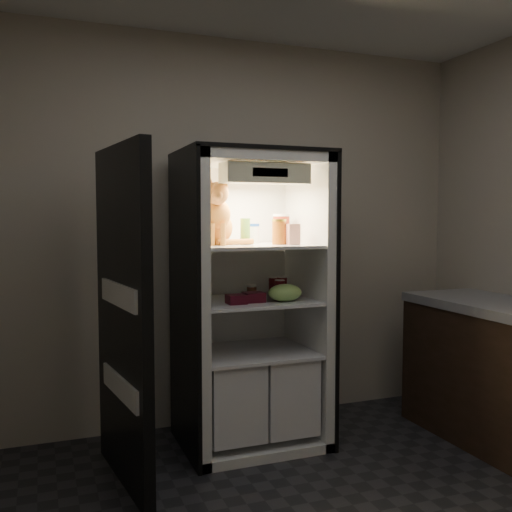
{
  "coord_description": "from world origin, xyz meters",
  "views": [
    {
      "loc": [
        -1.26,
        -2.04,
        1.47
      ],
      "look_at": [
        0.02,
        1.32,
        1.22
      ],
      "focal_mm": 40.0,
      "sensor_mm": 36.0,
      "label": 1
    }
  ],
  "objects_px": {
    "pepper_jar": "(281,228)",
    "berry_box_left": "(236,299)",
    "refrigerator": "(249,321)",
    "cream_carton": "(292,234)",
    "condiment_jar": "(252,292)",
    "soda_can_c": "(280,289)",
    "tabby_cat": "(216,220)",
    "grape_bag": "(285,293)",
    "soda_can_b": "(282,287)",
    "salsa_jar": "(279,232)",
    "mayo_tub": "(252,233)",
    "soda_can_a": "(273,286)",
    "parmesan_shaker": "(245,231)",
    "berry_box_right": "(254,297)"
  },
  "relations": [
    {
      "from": "parmesan_shaker",
      "to": "soda_can_b",
      "type": "bearing_deg",
      "value": 6.49
    },
    {
      "from": "tabby_cat",
      "to": "berry_box_right",
      "type": "xyz_separation_m",
      "value": [
        0.2,
        -0.13,
        -0.48
      ]
    },
    {
      "from": "mayo_tub",
      "to": "soda_can_a",
      "type": "relative_size",
      "value": 1.07
    },
    {
      "from": "refrigerator",
      "to": "soda_can_a",
      "type": "bearing_deg",
      "value": 18.81
    },
    {
      "from": "refrigerator",
      "to": "grape_bag",
      "type": "relative_size",
      "value": 8.69
    },
    {
      "from": "condiment_jar",
      "to": "pepper_jar",
      "type": "bearing_deg",
      "value": 24.25
    },
    {
      "from": "salsa_jar",
      "to": "parmesan_shaker",
      "type": "bearing_deg",
      "value": 151.24
    },
    {
      "from": "soda_can_b",
      "to": "soda_can_c",
      "type": "distance_m",
      "value": 0.13
    },
    {
      "from": "soda_can_b",
      "to": "soda_can_a",
      "type": "bearing_deg",
      "value": 117.86
    },
    {
      "from": "mayo_tub",
      "to": "condiment_jar",
      "type": "xyz_separation_m",
      "value": [
        -0.05,
        -0.12,
        -0.37
      ]
    },
    {
      "from": "salsa_jar",
      "to": "berry_box_right",
      "type": "distance_m",
      "value": 0.44
    },
    {
      "from": "mayo_tub",
      "to": "soda_can_a",
      "type": "height_order",
      "value": "mayo_tub"
    },
    {
      "from": "salsa_jar",
      "to": "soda_can_c",
      "type": "relative_size",
      "value": 1.32
    },
    {
      "from": "cream_carton",
      "to": "soda_can_a",
      "type": "xyz_separation_m",
      "value": [
        -0.03,
        0.25,
        -0.35
      ]
    },
    {
      "from": "pepper_jar",
      "to": "berry_box_left",
      "type": "xyz_separation_m",
      "value": [
        -0.41,
        -0.27,
        -0.42
      ]
    },
    {
      "from": "mayo_tub",
      "to": "grape_bag",
      "type": "distance_m",
      "value": 0.47
    },
    {
      "from": "salsa_jar",
      "to": "soda_can_b",
      "type": "relative_size",
      "value": 1.26
    },
    {
      "from": "refrigerator",
      "to": "soda_can_c",
      "type": "distance_m",
      "value": 0.29
    },
    {
      "from": "tabby_cat",
      "to": "soda_can_a",
      "type": "bearing_deg",
      "value": 26.44
    },
    {
      "from": "condiment_jar",
      "to": "soda_can_c",
      "type": "bearing_deg",
      "value": -18.44
    },
    {
      "from": "soda_can_b",
      "to": "condiment_jar",
      "type": "distance_m",
      "value": 0.24
    },
    {
      "from": "salsa_jar",
      "to": "berry_box_left",
      "type": "relative_size",
      "value": 1.45
    },
    {
      "from": "salsa_jar",
      "to": "mayo_tub",
      "type": "bearing_deg",
      "value": 117.15
    },
    {
      "from": "berry_box_left",
      "to": "berry_box_right",
      "type": "height_order",
      "value": "berry_box_right"
    },
    {
      "from": "grape_bag",
      "to": "soda_can_b",
      "type": "bearing_deg",
      "value": 71.23
    },
    {
      "from": "cream_carton",
      "to": "soda_can_b",
      "type": "bearing_deg",
      "value": 87.28
    },
    {
      "from": "condiment_jar",
      "to": "soda_can_b",
      "type": "bearing_deg",
      "value": 12.67
    },
    {
      "from": "parmesan_shaker",
      "to": "soda_can_b",
      "type": "relative_size",
      "value": 1.29
    },
    {
      "from": "soda_can_c",
      "to": "berry_box_left",
      "type": "bearing_deg",
      "value": -163.45
    },
    {
      "from": "parmesan_shaker",
      "to": "berry_box_left",
      "type": "xyz_separation_m",
      "value": [
        -0.12,
        -0.18,
        -0.4
      ]
    },
    {
      "from": "refrigerator",
      "to": "pepper_jar",
      "type": "bearing_deg",
      "value": 14.45
    },
    {
      "from": "refrigerator",
      "to": "salsa_jar",
      "type": "bearing_deg",
      "value": -40.23
    },
    {
      "from": "salsa_jar",
      "to": "cream_carton",
      "type": "xyz_separation_m",
      "value": [
        0.07,
        -0.05,
        -0.02
      ]
    },
    {
      "from": "refrigerator",
      "to": "soda_can_b",
      "type": "xyz_separation_m",
      "value": [
        0.23,
        0.0,
        0.21
      ]
    },
    {
      "from": "pepper_jar",
      "to": "berry_box_left",
      "type": "relative_size",
      "value": 1.74
    },
    {
      "from": "refrigerator",
      "to": "soda_can_b",
      "type": "distance_m",
      "value": 0.32
    },
    {
      "from": "pepper_jar",
      "to": "soda_can_b",
      "type": "xyz_separation_m",
      "value": [
        -0.02,
        -0.06,
        -0.38
      ]
    },
    {
      "from": "tabby_cat",
      "to": "grape_bag",
      "type": "bearing_deg",
      "value": -12.13
    },
    {
      "from": "pepper_jar",
      "to": "cream_carton",
      "type": "bearing_deg",
      "value": -96.75
    },
    {
      "from": "soda_can_c",
      "to": "condiment_jar",
      "type": "distance_m",
      "value": 0.18
    },
    {
      "from": "pepper_jar",
      "to": "mayo_tub",
      "type": "bearing_deg",
      "value": 178.3
    },
    {
      "from": "soda_can_a",
      "to": "berry_box_left",
      "type": "distance_m",
      "value": 0.45
    },
    {
      "from": "salsa_jar",
      "to": "refrigerator",
      "type": "bearing_deg",
      "value": 139.77
    },
    {
      "from": "mayo_tub",
      "to": "berry_box_right",
      "type": "relative_size",
      "value": 1.08
    },
    {
      "from": "refrigerator",
      "to": "soda_can_a",
      "type": "height_order",
      "value": "refrigerator"
    },
    {
      "from": "berry_box_left",
      "to": "berry_box_right",
      "type": "bearing_deg",
      "value": 16.34
    },
    {
      "from": "refrigerator",
      "to": "salsa_jar",
      "type": "xyz_separation_m",
      "value": [
        0.15,
        -0.13,
        0.58
      ]
    },
    {
      "from": "soda_can_b",
      "to": "grape_bag",
      "type": "bearing_deg",
      "value": -108.77
    },
    {
      "from": "mayo_tub",
      "to": "soda_can_b",
      "type": "bearing_deg",
      "value": -20.3
    },
    {
      "from": "pepper_jar",
      "to": "berry_box_right",
      "type": "height_order",
      "value": "pepper_jar"
    }
  ]
}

